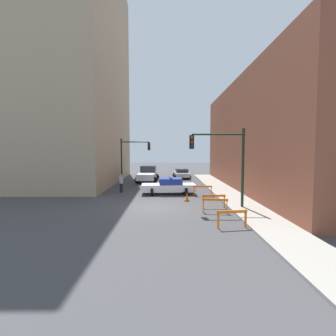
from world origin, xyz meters
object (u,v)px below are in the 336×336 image
parked_car_near (182,173)px  pedestrian_crossing (121,183)px  traffic_light_far (131,154)px  barrier_mid (215,203)px  traffic_light_near (225,156)px  barrier_front (232,216)px  traffic_cone (187,197)px  white_truck (148,174)px  barrier_corner (203,189)px  police_car (169,186)px  barrier_back (214,199)px

parked_car_near → pedestrian_crossing: size_ratio=2.64×
traffic_light_far → parked_car_near: 8.48m
pedestrian_crossing → barrier_mid: size_ratio=1.05×
traffic_light_near → parked_car_near: (-1.84, 18.25, -2.86)m
barrier_front → traffic_light_far: bearing=113.0°
traffic_light_near → traffic_light_far: (-8.03, 13.15, -0.13)m
parked_car_near → traffic_cone: (-0.49, -15.71, -0.36)m
pedestrian_crossing → barrier_front: bearing=137.5°
pedestrian_crossing → traffic_cone: bearing=157.8°
white_truck → barrier_corner: 11.56m
traffic_cone → barrier_front: bearing=-76.0°
white_truck → barrier_corner: (5.37, -10.23, -0.29)m
barrier_corner → police_car: bearing=157.9°
traffic_light_near → barrier_mid: (-0.88, -1.25, -2.91)m
traffic_cone → pedestrian_crossing: bearing=144.3°
traffic_light_far → traffic_cone: (5.71, -10.61, -3.08)m
traffic_light_near → pedestrian_crossing: size_ratio=3.13×
police_car → barrier_front: bearing=-166.2°
pedestrian_crossing → traffic_light_far: bearing=-76.8°
barrier_front → traffic_cone: bearing=104.0°
traffic_light_far → barrier_front: bearing=-67.0°
traffic_light_near → parked_car_near: 18.57m
barrier_mid → barrier_corner: 5.80m
traffic_light_near → barrier_front: bearing=-97.8°
barrier_front → barrier_corner: bearing=91.6°
barrier_front → barrier_corner: (-0.25, 8.93, 0.00)m
traffic_cone → parked_car_near: bearing=88.2°
police_car → white_truck: bearing=12.5°
white_truck → barrier_back: (5.52, -14.65, -0.29)m
parked_car_near → barrier_back: 18.16m
traffic_light_near → barrier_mid: traffic_light_near is taller
police_car → traffic_cone: police_car is taller
traffic_light_near → barrier_corner: bearing=100.6°
police_car → barrier_back: size_ratio=3.00×
barrier_corner → traffic_light_near: bearing=-79.4°
traffic_light_far → white_truck: (1.81, 1.63, -2.49)m
white_truck → pedestrian_crossing: bearing=-100.4°
barrier_corner → traffic_cone: (-1.47, -2.00, -0.30)m
barrier_corner → barrier_front: bearing=-88.4°
barrier_mid → traffic_light_far: bearing=116.4°
traffic_light_near → barrier_back: traffic_light_near is taller
traffic_light_far → parked_car_near: traffic_light_far is taller
traffic_light_far → police_car: bearing=-59.7°
traffic_light_near → barrier_front: 5.30m
parked_car_near → barrier_corner: bearing=-88.9°
police_car → parked_car_near: 12.70m
traffic_cone → traffic_light_far: bearing=118.3°
traffic_light_near → barrier_corner: size_ratio=3.25×
white_truck → barrier_back: 15.65m
white_truck → barrier_back: bearing=-66.9°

